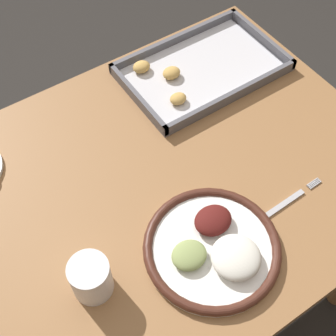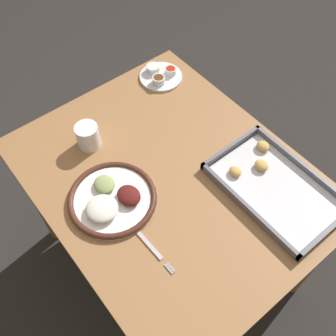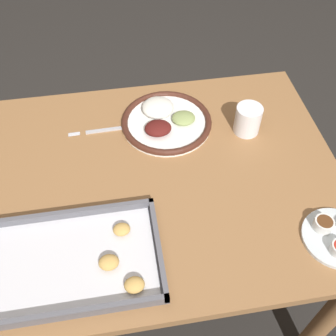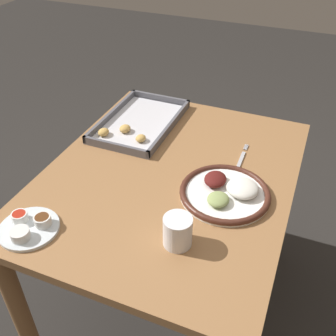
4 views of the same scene
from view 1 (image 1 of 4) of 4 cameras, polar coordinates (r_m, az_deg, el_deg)
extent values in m
plane|color=#282623|center=(1.69, 0.35, -14.18)|extent=(8.00, 8.00, 0.00)
cube|color=olive|center=(1.07, 0.53, -1.08)|extent=(1.00, 0.80, 0.03)
cylinder|color=olive|center=(1.70, 6.43, 7.55)|extent=(0.06, 0.06, 0.68)
cylinder|color=white|center=(0.97, 5.36, -9.74)|extent=(0.28, 0.28, 0.01)
torus|color=#472319|center=(0.96, 5.39, -9.59)|extent=(0.28, 0.28, 0.02)
ellipsoid|color=silver|center=(0.94, 8.28, -10.70)|extent=(0.10, 0.10, 0.03)
ellipsoid|color=#511614|center=(0.97, 5.51, -6.37)|extent=(0.08, 0.07, 0.03)
ellipsoid|color=#8C9E5B|center=(0.94, 2.59, -10.57)|extent=(0.07, 0.07, 0.03)
cube|color=#B2B2B7|center=(1.03, 12.71, -5.16)|extent=(0.17, 0.02, 0.00)
cylinder|color=#B2B2B7|center=(1.09, 17.56, -2.01)|extent=(0.04, 0.00, 0.00)
cylinder|color=#B2B2B7|center=(1.09, 17.43, -1.88)|extent=(0.04, 0.00, 0.00)
cylinder|color=#B2B2B7|center=(1.09, 17.30, -1.75)|extent=(0.04, 0.00, 0.00)
cylinder|color=#B2B2B7|center=(1.09, 17.17, -1.62)|extent=(0.04, 0.00, 0.00)
cube|color=#595960|center=(1.28, 4.21, 11.75)|extent=(0.42, 0.27, 0.01)
cube|color=silver|center=(1.27, 4.22, 11.88)|extent=(0.38, 0.24, 0.00)
cube|color=#595960|center=(1.20, 7.90, 8.76)|extent=(0.42, 0.01, 0.03)
cube|color=#595960|center=(1.34, 0.92, 15.38)|extent=(0.42, 0.01, 0.03)
cube|color=#595960|center=(1.18, -3.76, 8.55)|extent=(0.01, 0.27, 0.03)
cube|color=#595960|center=(1.37, 11.34, 15.30)|extent=(0.01, 0.27, 0.03)
ellipsoid|color=tan|center=(1.18, 1.24, 8.45)|extent=(0.04, 0.04, 0.02)
ellipsoid|color=tan|center=(1.26, -3.26, 12.22)|extent=(0.05, 0.04, 0.03)
ellipsoid|color=tan|center=(1.24, 0.43, 11.52)|extent=(0.05, 0.04, 0.03)
cylinder|color=white|center=(0.91, -9.38, -13.09)|extent=(0.08, 0.08, 0.09)
camera|label=2|loc=(0.92, 78.91, 36.19)|focal=42.00mm
camera|label=3|loc=(1.25, -22.03, 52.22)|focal=42.00mm
camera|label=4|loc=(0.63, -98.52, -24.01)|focal=42.00mm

